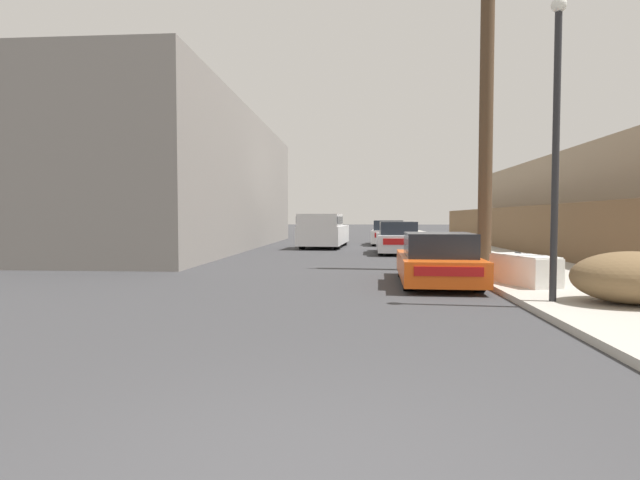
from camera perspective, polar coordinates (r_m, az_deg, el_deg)
name	(u,v)px	position (r m, az deg, el deg)	size (l,w,h in m)	color
sidewalk_curb	(454,247)	(26.75, 15.10, -0.78)	(4.20, 63.00, 0.12)	#ADA89E
discarded_fridge	(525,270)	(11.90, 22.33, -3.15)	(1.16, 1.82, 0.68)	silver
parked_sports_car_red	(437,261)	(12.25, 13.24, -2.31)	(1.93, 4.20, 1.24)	#E05114
car_parked_mid	(397,239)	(22.33, 8.84, 0.16)	(1.88, 4.43, 1.41)	silver
car_parked_far	(388,233)	(29.30, 7.81, 0.75)	(2.15, 4.50, 1.42)	silver
pickup_truck	(323,231)	(26.26, 0.40, 1.06)	(2.50, 6.00, 1.77)	silver
utility_pole	(486,109)	(15.87, 18.47, 14.02)	(1.80, 0.40, 9.18)	#4C3826
street_lamp	(556,129)	(9.77, 25.39, 11.41)	(0.26, 0.26, 5.26)	#232326
brush_pile	(633,278)	(10.09, 32.19, -3.65)	(2.04, 1.61, 0.90)	brown
wooden_fence	(533,230)	(21.52, 23.18, 1.06)	(0.08, 35.78, 1.95)	brown
building_left_block	(192,182)	(27.34, -14.44, 6.40)	(7.00, 23.25, 6.89)	gray
building_right_house	(612,204)	(26.47, 30.40, 3.58)	(6.00, 22.28, 4.43)	gray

